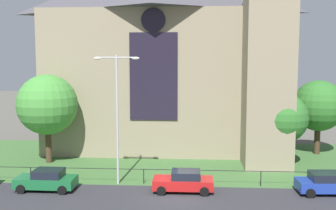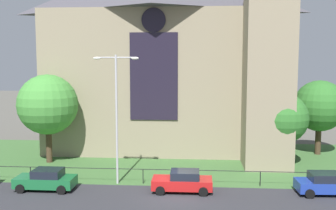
% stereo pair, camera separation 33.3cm
% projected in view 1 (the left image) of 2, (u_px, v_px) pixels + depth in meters
% --- Properties ---
extents(ground, '(160.00, 160.00, 0.00)m').
position_uv_depth(ground, '(180.00, 160.00, 37.92)').
color(ground, '#56544C').
extents(road_asphalt, '(120.00, 8.00, 0.01)m').
position_uv_depth(road_asphalt, '(173.00, 206.00, 26.01)').
color(road_asphalt, '#2D2D33').
rests_on(road_asphalt, ground).
extents(grass_verge, '(120.00, 20.00, 0.01)m').
position_uv_depth(grass_verge, '(179.00, 165.00, 35.93)').
color(grass_verge, '#3D6633').
rests_on(grass_verge, ground).
extents(church_building, '(23.20, 16.20, 26.00)m').
position_uv_depth(church_building, '(166.00, 50.00, 42.46)').
color(church_building, gray).
rests_on(church_building, ground).
extents(iron_railing, '(34.73, 0.07, 1.13)m').
position_uv_depth(iron_railing, '(144.00, 171.00, 30.52)').
color(iron_railing, black).
rests_on(iron_railing, ground).
extents(tree_left_near, '(5.37, 5.37, 7.95)m').
position_uv_depth(tree_left_near, '(47.00, 105.00, 36.36)').
color(tree_left_near, '#423021').
rests_on(tree_left_near, ground).
extents(tree_right_far, '(4.96, 4.96, 7.27)m').
position_uv_depth(tree_right_far, '(319.00, 106.00, 39.77)').
color(tree_right_far, '#423021').
rests_on(tree_right_far, ground).
extents(tree_right_near, '(4.33, 4.33, 6.43)m').
position_uv_depth(tree_right_near, '(283.00, 118.00, 35.02)').
color(tree_right_near, '#423021').
rests_on(tree_right_near, ground).
extents(streetlamp_near, '(3.37, 0.26, 9.60)m').
position_uv_depth(streetlamp_near, '(117.00, 104.00, 29.99)').
color(streetlamp_near, '#B2B2B7').
rests_on(streetlamp_near, ground).
extents(parked_car_green, '(4.22, 2.06, 1.51)m').
position_uv_depth(parked_car_green, '(47.00, 180.00, 29.03)').
color(parked_car_green, '#196033').
rests_on(parked_car_green, ground).
extents(parked_car_red, '(4.21, 2.04, 1.51)m').
position_uv_depth(parked_car_red, '(184.00, 181.00, 28.71)').
color(parked_car_red, '#B21919').
rests_on(parked_car_red, ground).
extents(parked_car_blue, '(4.28, 2.19, 1.51)m').
position_uv_depth(parked_car_blue, '(327.00, 183.00, 28.25)').
color(parked_car_blue, '#1E3899').
rests_on(parked_car_blue, ground).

